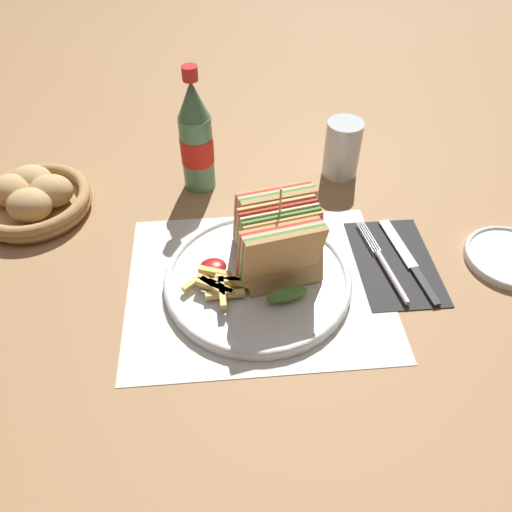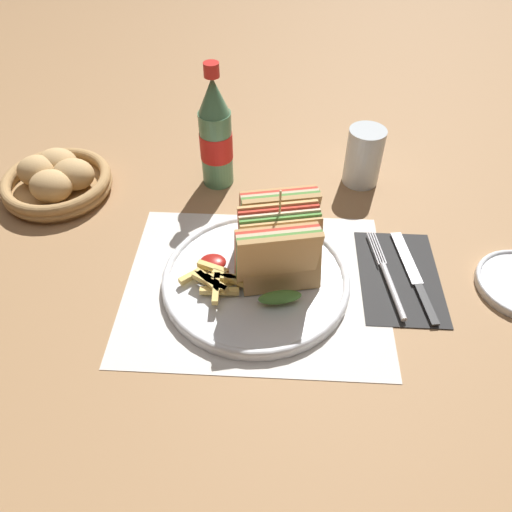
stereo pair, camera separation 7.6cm
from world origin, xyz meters
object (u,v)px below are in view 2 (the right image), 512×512
Objects in this scene: club_sandwich at (278,242)px; knife at (414,276)px; glass_near at (364,157)px; fork at (389,281)px; coke_bottle_near at (216,135)px; plate_main at (255,279)px; bread_basket at (57,180)px.

club_sandwich reaches higher than knife.
club_sandwich is at bearing -120.68° from glass_near.
club_sandwich is at bearing 167.98° from fork.
coke_bottle_near is (-0.33, 0.24, 0.09)m from knife.
glass_near is (-0.06, 0.25, 0.05)m from knife.
plate_main is 0.07m from club_sandwich.
fork is 0.62m from bread_basket.
glass_near is at bearing 6.63° from bread_basket.
coke_bottle_near reaches higher than bread_basket.
coke_bottle_near reaches higher than glass_near.
bread_basket reaches higher than knife.
coke_bottle_near is 0.28m from glass_near.
club_sandwich is 0.46m from bread_basket.
glass_near is at bearing 94.95° from knife.
fork is at bearing -168.13° from knife.
club_sandwich reaches higher than plate_main.
plate_main is at bearing 173.46° from fork.
club_sandwich is at bearing 172.73° from knife.
club_sandwich reaches higher than bread_basket.
plate_main is 0.25m from knife.
plate_main is at bearing -123.93° from glass_near.
club_sandwich is 0.93× the size of knife.
coke_bottle_near is at bearing 108.12° from plate_main.
glass_near is (-0.02, 0.27, 0.05)m from fork.
plate_main is 1.24× the size of coke_bottle_near.
glass_near is (0.19, 0.28, 0.04)m from plate_main.
club_sandwich is 0.23m from knife.
plate_main is 1.59× the size of club_sandwich.
plate_main is 1.45× the size of bread_basket.
club_sandwich is 0.27m from coke_bottle_near.
knife is (0.04, 0.02, -0.00)m from fork.
coke_bottle_near is at bearing 9.79° from bread_basket.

